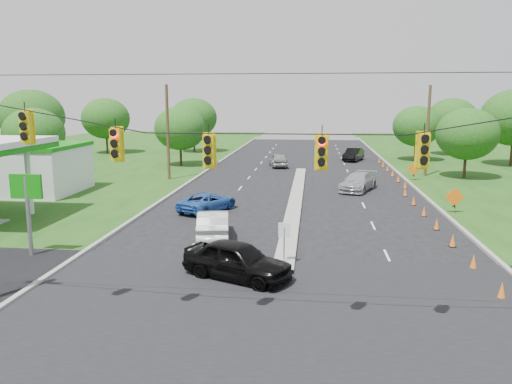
# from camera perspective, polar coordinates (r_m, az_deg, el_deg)

# --- Properties ---
(ground) EXTENTS (160.00, 160.00, 0.00)m
(ground) POSITION_cam_1_polar(r_m,az_deg,el_deg) (18.02, 2.05, -14.54)
(ground) COLOR black
(ground) RESTS_ON ground
(cross_street) EXTENTS (160.00, 14.00, 0.02)m
(cross_street) POSITION_cam_1_polar(r_m,az_deg,el_deg) (18.02, 2.05, -14.54)
(cross_street) COLOR black
(cross_street) RESTS_ON ground
(curb_left) EXTENTS (0.25, 110.00, 0.16)m
(curb_left) POSITION_cam_1_polar(r_m,az_deg,el_deg) (48.25, -7.14, 1.37)
(curb_left) COLOR gray
(curb_left) RESTS_ON ground
(curb_right) EXTENTS (0.25, 110.00, 0.16)m
(curb_right) POSITION_cam_1_polar(r_m,az_deg,el_deg) (47.73, 17.15, 0.88)
(curb_right) COLOR gray
(curb_right) RESTS_ON ground
(median) EXTENTS (1.00, 34.00, 0.18)m
(median) POSITION_cam_1_polar(r_m,az_deg,el_deg) (38.07, 4.54, -1.05)
(median) COLOR gray
(median) RESTS_ON ground
(median_sign) EXTENTS (0.55, 0.06, 2.05)m
(median_sign) POSITION_cam_1_polar(r_m,az_deg,el_deg) (23.15, 3.25, -4.94)
(median_sign) COLOR gray
(median_sign) RESTS_ON ground
(signal_span) EXTENTS (25.60, 0.32, 9.00)m
(signal_span) POSITION_cam_1_polar(r_m,az_deg,el_deg) (15.56, 1.69, 0.67)
(signal_span) COLOR #422D1C
(signal_span) RESTS_ON ground
(utility_pole_far_left) EXTENTS (0.28, 0.28, 9.00)m
(utility_pole_far_left) POSITION_cam_1_polar(r_m,az_deg,el_deg) (48.37, -10.05, 6.68)
(utility_pole_far_left) COLOR #422D1C
(utility_pole_far_left) RESTS_ON ground
(utility_pole_far_right) EXTENTS (0.28, 0.28, 9.00)m
(utility_pole_far_right) POSITION_cam_1_polar(r_m,az_deg,el_deg) (52.59, 19.02, 6.57)
(utility_pole_far_right) COLOR #422D1C
(utility_pole_far_right) RESTS_ON ground
(cone_0) EXTENTS (0.32, 0.32, 0.70)m
(cone_0) POSITION_cam_1_polar(r_m,az_deg,el_deg) (21.90, 26.28, -10.03)
(cone_0) COLOR orange
(cone_0) RESTS_ON ground
(cone_1) EXTENTS (0.32, 0.32, 0.70)m
(cone_1) POSITION_cam_1_polar(r_m,az_deg,el_deg) (25.03, 23.61, -7.29)
(cone_1) COLOR orange
(cone_1) RESTS_ON ground
(cone_2) EXTENTS (0.32, 0.32, 0.70)m
(cone_2) POSITION_cam_1_polar(r_m,az_deg,el_deg) (28.25, 21.57, -5.16)
(cone_2) COLOR orange
(cone_2) RESTS_ON ground
(cone_3) EXTENTS (0.32, 0.32, 0.70)m
(cone_3) POSITION_cam_1_polar(r_m,az_deg,el_deg) (31.53, 19.95, -3.46)
(cone_3) COLOR orange
(cone_3) RESTS_ON ground
(cone_4) EXTENTS (0.32, 0.32, 0.70)m
(cone_4) POSITION_cam_1_polar(r_m,az_deg,el_deg) (34.86, 18.65, -2.08)
(cone_4) COLOR orange
(cone_4) RESTS_ON ground
(cone_5) EXTENTS (0.32, 0.32, 0.70)m
(cone_5) POSITION_cam_1_polar(r_m,az_deg,el_deg) (38.21, 17.58, -0.94)
(cone_5) COLOR orange
(cone_5) RESTS_ON ground
(cone_6) EXTENTS (0.32, 0.32, 0.70)m
(cone_6) POSITION_cam_1_polar(r_m,az_deg,el_deg) (41.59, 16.68, 0.02)
(cone_6) COLOR orange
(cone_6) RESTS_ON ground
(cone_7) EXTENTS (0.32, 0.32, 0.70)m
(cone_7) POSITION_cam_1_polar(r_m,az_deg,el_deg) (45.09, 16.67, 0.81)
(cone_7) COLOR orange
(cone_7) RESTS_ON ground
(cone_8) EXTENTS (0.32, 0.32, 0.70)m
(cone_8) POSITION_cam_1_polar(r_m,az_deg,el_deg) (48.50, 15.96, 1.50)
(cone_8) COLOR orange
(cone_8) RESTS_ON ground
(cone_9) EXTENTS (0.32, 0.32, 0.70)m
(cone_9) POSITION_cam_1_polar(r_m,az_deg,el_deg) (51.91, 15.35, 2.11)
(cone_9) COLOR orange
(cone_9) RESTS_ON ground
(cone_10) EXTENTS (0.32, 0.32, 0.70)m
(cone_10) POSITION_cam_1_polar(r_m,az_deg,el_deg) (55.34, 14.81, 2.64)
(cone_10) COLOR orange
(cone_10) RESTS_ON ground
(cone_11) EXTENTS (0.32, 0.32, 0.70)m
(cone_11) POSITION_cam_1_polar(r_m,az_deg,el_deg) (58.78, 14.33, 3.11)
(cone_11) COLOR orange
(cone_11) RESTS_ON ground
(cone_12) EXTENTS (0.32, 0.32, 0.70)m
(cone_12) POSITION_cam_1_polar(r_m,az_deg,el_deg) (62.22, 13.90, 3.52)
(cone_12) COLOR orange
(cone_12) RESTS_ON ground
(work_sign_1) EXTENTS (1.27, 0.58, 1.37)m
(work_sign_1) POSITION_cam_1_polar(r_m,az_deg,el_deg) (36.18, 21.74, -0.63)
(work_sign_1) COLOR black
(work_sign_1) RESTS_ON ground
(work_sign_2) EXTENTS (1.27, 0.58, 1.37)m
(work_sign_2) POSITION_cam_1_polar(r_m,az_deg,el_deg) (49.64, 17.60, 2.49)
(work_sign_2) COLOR black
(work_sign_2) RESTS_ON ground
(tree_2) EXTENTS (5.88, 5.88, 6.86)m
(tree_2) POSITION_cam_1_polar(r_m,az_deg,el_deg) (53.80, -24.04, 6.13)
(tree_2) COLOR black
(tree_2) RESTS_ON ground
(tree_3) EXTENTS (7.56, 7.56, 8.82)m
(tree_3) POSITION_cam_1_polar(r_m,az_deg,el_deg) (65.39, -24.26, 7.83)
(tree_3) COLOR black
(tree_3) RESTS_ON ground
(tree_4) EXTENTS (6.72, 6.72, 7.84)m
(tree_4) POSITION_cam_1_polar(r_m,az_deg,el_deg) (74.32, -16.81, 8.05)
(tree_4) COLOR black
(tree_4) RESTS_ON ground
(tree_5) EXTENTS (5.88, 5.88, 6.86)m
(tree_5) POSITION_cam_1_polar(r_m,az_deg,el_deg) (58.39, -8.67, 7.20)
(tree_5) COLOR black
(tree_5) RESTS_ON ground
(tree_6) EXTENTS (6.72, 6.72, 7.84)m
(tree_6) POSITION_cam_1_polar(r_m,az_deg,el_deg) (73.38, -7.13, 8.39)
(tree_6) COLOR black
(tree_6) RESTS_ON ground
(tree_9) EXTENTS (5.88, 5.88, 6.86)m
(tree_9) POSITION_cam_1_polar(r_m,az_deg,el_deg) (52.50, 22.99, 6.12)
(tree_9) COLOR black
(tree_9) RESTS_ON ground
(tree_11) EXTENTS (6.72, 6.72, 7.84)m
(tree_11) POSITION_cam_1_polar(r_m,az_deg,el_deg) (73.75, 21.48, 7.75)
(tree_11) COLOR black
(tree_11) RESTS_ON ground
(tree_12) EXTENTS (5.88, 5.88, 6.86)m
(tree_12) POSITION_cam_1_polar(r_m,az_deg,el_deg) (65.61, 17.89, 7.17)
(tree_12) COLOR black
(tree_12) RESTS_ON ground
(black_sedan) EXTENTS (5.27, 3.79, 1.67)m
(black_sedan) POSITION_cam_1_polar(r_m,az_deg,el_deg) (21.63, -2.14, -7.80)
(black_sedan) COLOR black
(black_sedan) RESTS_ON ground
(white_sedan) EXTENTS (2.49, 5.02, 1.58)m
(white_sedan) POSITION_cam_1_polar(r_m,az_deg,el_deg) (27.91, -4.90, -3.69)
(white_sedan) COLOR beige
(white_sedan) RESTS_ON ground
(blue_pickup) EXTENTS (3.99, 5.23, 1.32)m
(blue_pickup) POSITION_cam_1_polar(r_m,az_deg,el_deg) (34.60, -5.54, -1.13)
(blue_pickup) COLOR #2858AA
(blue_pickup) RESTS_ON ground
(silver_car_far) EXTENTS (3.91, 5.62, 1.51)m
(silver_car_far) POSITION_cam_1_polar(r_m,az_deg,el_deg) (43.08, 11.59, 1.15)
(silver_car_far) COLOR #999A9E
(silver_car_far) RESTS_ON ground
(silver_car_oncoming) EXTENTS (2.67, 4.82, 1.55)m
(silver_car_oncoming) POSITION_cam_1_polar(r_m,az_deg,el_deg) (57.28, 2.58, 3.67)
(silver_car_oncoming) COLOR gray
(silver_car_oncoming) RESTS_ON ground
(dark_car_receding) EXTENTS (3.14, 5.12, 1.59)m
(dark_car_receding) POSITION_cam_1_polar(r_m,az_deg,el_deg) (64.03, 11.09, 4.23)
(dark_car_receding) COLOR black
(dark_car_receding) RESTS_ON ground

